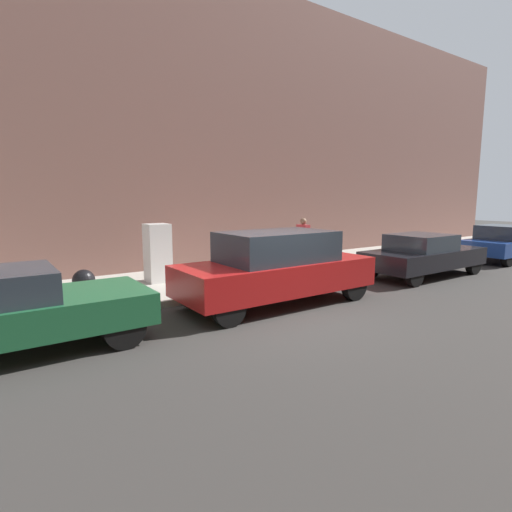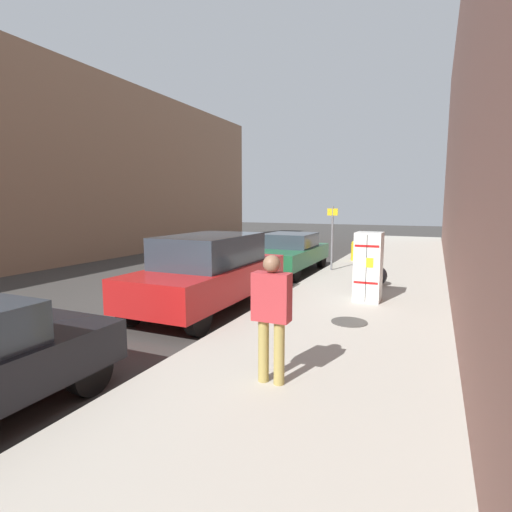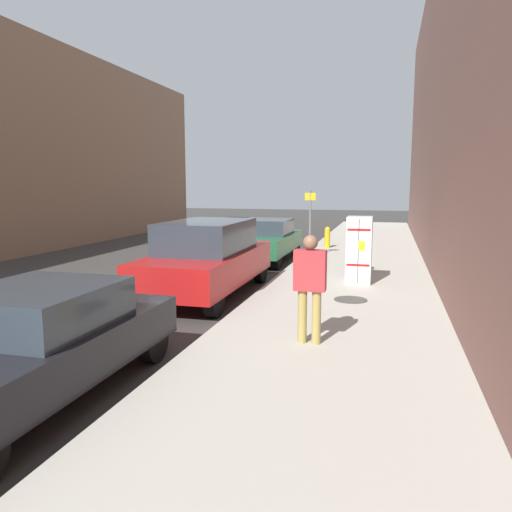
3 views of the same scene
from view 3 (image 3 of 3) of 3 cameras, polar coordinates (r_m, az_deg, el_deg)
name	(u,v)px [view 3 (image 3 of 3)]	position (r m, az deg, el deg)	size (l,w,h in m)	color
ground_plane	(187,291)	(12.34, -7.88, -3.96)	(80.00, 80.00, 0.00)	#383533
sidewalk_slab	(346,297)	(11.42, 10.26, -4.60)	(4.00, 44.00, 0.16)	#B2ADA0
building_facade_near	(499,59)	(11.55, 26.01, 19.61)	(1.68, 39.60, 10.05)	#7F564C
discarded_refrigerator	(359,250)	(12.55, 11.70, 0.68)	(0.61, 0.65, 1.64)	white
manhole_cover	(351,300)	(10.77, 10.76, -4.93)	(0.70, 0.70, 0.02)	#47443F
street_sign_post	(310,220)	(16.72, 6.20, 4.15)	(0.36, 0.07, 2.23)	slate
fire_hydrant	(327,237)	(19.44, 8.15, 2.17)	(0.22, 0.22, 0.80)	gold
trash_bag	(361,260)	(14.60, 11.95, -0.43)	(0.56, 0.56, 0.56)	black
pedestrian_walking_far	(310,281)	(7.61, 6.17, -2.90)	(0.48, 0.22, 1.67)	#A8934C
parked_sedan_green	(264,239)	(16.89, 0.97, 1.91)	(1.84, 4.43, 1.40)	#1E6038
parked_suv_red	(207,257)	(11.64, -5.59, -0.16)	(1.88, 4.82, 1.75)	red
parked_sedan_dark	(31,344)	(6.56, -24.33, -9.19)	(1.80, 4.43, 1.37)	black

